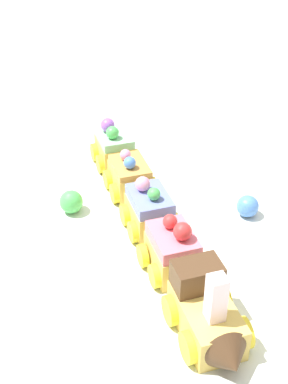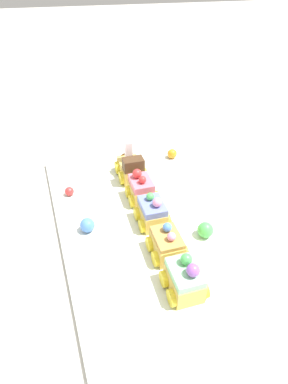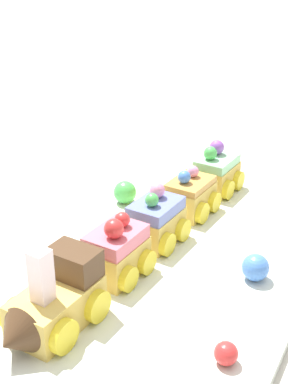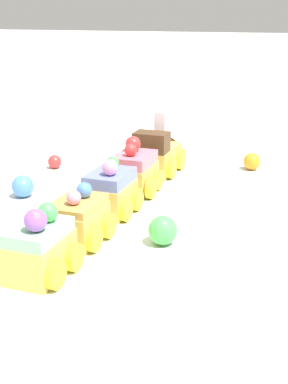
# 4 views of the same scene
# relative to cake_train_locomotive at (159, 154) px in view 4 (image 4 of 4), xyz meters

# --- Properties ---
(ground_plane) EXTENTS (10.00, 10.00, 0.00)m
(ground_plane) POSITION_rel_cake_train_locomotive_xyz_m (-0.17, -0.02, -0.04)
(ground_plane) COLOR beige
(display_board) EXTENTS (0.61, 0.44, 0.01)m
(display_board) POSITION_rel_cake_train_locomotive_xyz_m (-0.17, -0.02, -0.03)
(display_board) COLOR silver
(display_board) RESTS_ON ground_plane
(cake_train_locomotive) EXTENTS (0.12, 0.07, 0.09)m
(cake_train_locomotive) POSITION_rel_cake_train_locomotive_xyz_m (0.00, 0.00, 0.00)
(cake_train_locomotive) COLOR #E0BC56
(cake_train_locomotive) RESTS_ON display_board
(cake_car_strawberry) EXTENTS (0.07, 0.07, 0.07)m
(cake_car_strawberry) POSITION_rel_cake_train_locomotive_xyz_m (-0.10, 0.01, 0.00)
(cake_car_strawberry) COLOR #E0BC56
(cake_car_strawberry) RESTS_ON display_board
(cake_car_blueberry) EXTENTS (0.07, 0.07, 0.07)m
(cake_car_blueberry) POSITION_rel_cake_train_locomotive_xyz_m (-0.19, 0.01, -0.00)
(cake_car_blueberry) COLOR #E0BC56
(cake_car_blueberry) RESTS_ON display_board
(cake_car_caramel) EXTENTS (0.07, 0.07, 0.06)m
(cake_car_caramel) POSITION_rel_cake_train_locomotive_xyz_m (-0.28, 0.02, -0.00)
(cake_car_caramel) COLOR #E0BC56
(cake_car_caramel) RESTS_ON display_board
(cake_car_mint) EXTENTS (0.07, 0.07, 0.07)m
(cake_car_mint) POSITION_rel_cake_train_locomotive_xyz_m (-0.36, 0.02, -0.00)
(cake_car_mint) COLOR #E0BC56
(cake_car_mint) RESTS_ON display_board
(gumball_orange) EXTENTS (0.03, 0.03, 0.03)m
(gumball_orange) POSITION_rel_cake_train_locomotive_xyz_m (0.04, -0.14, -0.01)
(gumball_orange) COLOR orange
(gumball_orange) RESTS_ON display_board
(gumball_blue) EXTENTS (0.03, 0.03, 0.03)m
(gumball_blue) POSITION_rel_cake_train_locomotive_xyz_m (-0.16, 0.14, -0.01)
(gumball_blue) COLOR #4C84E0
(gumball_blue) RESTS_ON display_board
(gumball_red) EXTENTS (0.02, 0.02, 0.02)m
(gumball_red) POSITION_rel_cake_train_locomotive_xyz_m (-0.03, 0.16, -0.02)
(gumball_red) COLOR red
(gumball_red) RESTS_ON display_board
(gumball_green) EXTENTS (0.03, 0.03, 0.03)m
(gumball_green) POSITION_rel_cake_train_locomotive_xyz_m (-0.26, -0.07, -0.01)
(gumball_green) COLOR #4CBC56
(gumball_green) RESTS_ON display_board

